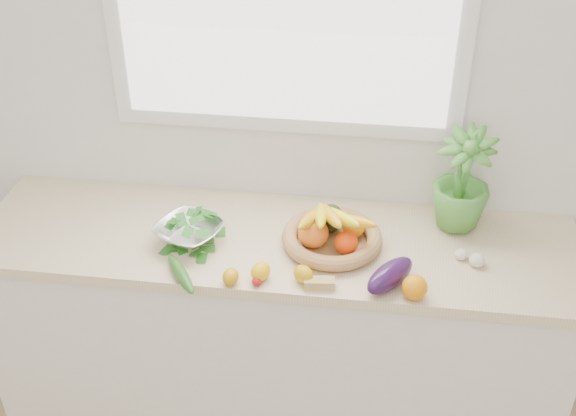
# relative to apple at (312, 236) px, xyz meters

# --- Properties ---
(back_wall) EXTENTS (4.50, 0.02, 2.70)m
(back_wall) POSITION_rel_apple_xyz_m (-0.14, 0.33, 0.41)
(back_wall) COLOR white
(back_wall) RESTS_ON ground
(counter_cabinet) EXTENTS (2.20, 0.58, 0.86)m
(counter_cabinet) POSITION_rel_apple_xyz_m (-0.14, 0.03, -0.51)
(counter_cabinet) COLOR silver
(counter_cabinet) RESTS_ON ground
(countertop) EXTENTS (2.24, 0.62, 0.04)m
(countertop) POSITION_rel_apple_xyz_m (-0.14, 0.03, -0.06)
(countertop) COLOR beige
(countertop) RESTS_ON counter_cabinet
(orange_loose) EXTENTS (0.10, 0.10, 0.09)m
(orange_loose) POSITION_rel_apple_xyz_m (0.36, -0.24, -0.00)
(orange_loose) COLOR orange
(orange_loose) RESTS_ON countertop
(lemon_a) EXTENTS (0.06, 0.07, 0.06)m
(lemon_a) POSITION_rel_apple_xyz_m (-0.25, -0.25, -0.02)
(lemon_a) COLOR #D1950B
(lemon_a) RESTS_ON countertop
(lemon_b) EXTENTS (0.09, 0.10, 0.06)m
(lemon_b) POSITION_rel_apple_xyz_m (-0.15, -0.21, -0.01)
(lemon_b) COLOR #EEB20C
(lemon_b) RESTS_ON countertop
(lemon_c) EXTENTS (0.10, 0.10, 0.06)m
(lemon_c) POSITION_rel_apple_xyz_m (-0.01, -0.20, -0.01)
(lemon_c) COLOR #D59B0B
(lemon_c) RESTS_ON countertop
(apple) EXTENTS (0.09, 0.09, 0.09)m
(apple) POSITION_rel_apple_xyz_m (0.00, 0.00, 0.00)
(apple) COLOR #B60E10
(apple) RESTS_ON countertop
(ginger) EXTENTS (0.11, 0.05, 0.03)m
(ginger) POSITION_rel_apple_xyz_m (0.05, -0.23, -0.03)
(ginger) COLOR tan
(ginger) RESTS_ON countertop
(garlic_a) EXTENTS (0.06, 0.06, 0.04)m
(garlic_a) POSITION_rel_apple_xyz_m (0.53, -0.00, -0.02)
(garlic_a) COLOR silver
(garlic_a) RESTS_ON countertop
(garlic_b) EXTENTS (0.07, 0.07, 0.04)m
(garlic_b) POSITION_rel_apple_xyz_m (0.11, 0.03, -0.02)
(garlic_b) COLOR white
(garlic_b) RESTS_ON countertop
(garlic_c) EXTENTS (0.06, 0.06, 0.05)m
(garlic_c) POSITION_rel_apple_xyz_m (0.59, -0.04, -0.02)
(garlic_c) COLOR silver
(garlic_c) RESTS_ON countertop
(eggplant) EXTENTS (0.20, 0.23, 0.09)m
(eggplant) POSITION_rel_apple_xyz_m (0.28, -0.19, 0.00)
(eggplant) COLOR #2B103E
(eggplant) RESTS_ON countertop
(cucumber) EXTENTS (0.17, 0.22, 0.04)m
(cucumber) POSITION_rel_apple_xyz_m (-0.42, -0.25, -0.02)
(cucumber) COLOR #2C5318
(cucumber) RESTS_ON countertop
(radish) EXTENTS (0.04, 0.04, 0.03)m
(radish) POSITION_rel_apple_xyz_m (-0.16, -0.25, -0.03)
(radish) COLOR red
(radish) RESTS_ON countertop
(potted_herb) EXTENTS (0.26, 0.26, 0.39)m
(potted_herb) POSITION_rel_apple_xyz_m (0.52, 0.19, 0.17)
(potted_herb) COLOR #4A9536
(potted_herb) RESTS_ON countertop
(fruit_basket) EXTENTS (0.48, 0.48, 0.19)m
(fruit_basket) POSITION_rel_apple_xyz_m (0.07, 0.02, 0.01)
(fruit_basket) COLOR #A58049
(fruit_basket) RESTS_ON countertop
(colander_with_spinach) EXTENTS (0.30, 0.30, 0.12)m
(colander_with_spinach) POSITION_rel_apple_xyz_m (-0.45, -0.03, 0.02)
(colander_with_spinach) COLOR silver
(colander_with_spinach) RESTS_ON countertop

